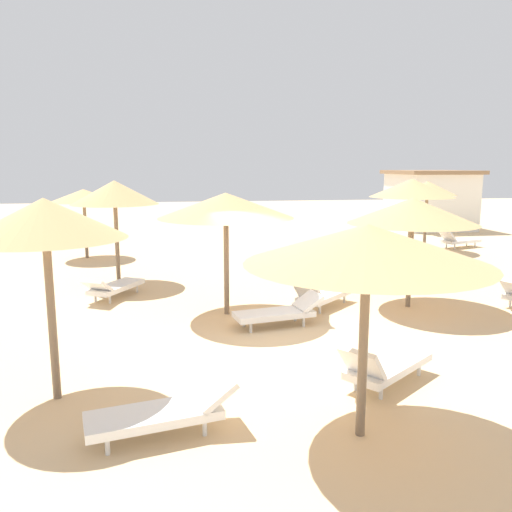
% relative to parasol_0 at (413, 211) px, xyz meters
% --- Properties ---
extents(ground_plane, '(80.00, 80.00, 0.00)m').
position_rel_parasol_0_xyz_m(ground_plane, '(-3.62, -2.07, -2.34)').
color(ground_plane, '#DBBA8C').
extents(parasol_0, '(3.07, 3.07, 2.66)m').
position_rel_parasol_0_xyz_m(parasol_0, '(0.00, 0.00, 0.00)').
color(parasol_0, '#75604C').
rests_on(parasol_0, ground).
extents(parasol_1, '(2.46, 2.46, 3.00)m').
position_rel_parasol_0_xyz_m(parasol_1, '(-7.25, 3.64, 0.31)').
color(parasol_1, '#75604C').
rests_on(parasol_1, ground).
extents(parasol_3, '(2.25, 2.25, 2.81)m').
position_rel_parasol_0_xyz_m(parasol_3, '(4.40, 7.72, 0.17)').
color(parasol_3, '#75604C').
rests_on(parasol_3, ground).
extents(parasol_4, '(3.07, 3.07, 2.81)m').
position_rel_parasol_0_xyz_m(parasol_4, '(-4.44, 0.10, 0.18)').
color(parasol_4, '#75604C').
rests_on(parasol_4, ground).
extents(parasol_5, '(3.00, 3.00, 2.72)m').
position_rel_parasol_0_xyz_m(parasol_5, '(-3.31, -5.56, 0.12)').
color(parasol_5, '#75604C').
rests_on(parasol_5, ground).
extents(parasol_6, '(2.27, 2.27, 2.97)m').
position_rel_parasol_0_xyz_m(parasol_6, '(-7.39, -3.84, 0.32)').
color(parasol_6, '#75604C').
rests_on(parasol_6, ground).
extents(parasol_7, '(2.86, 2.86, 2.97)m').
position_rel_parasol_0_xyz_m(parasol_7, '(2.46, 5.11, 0.31)').
color(parasol_7, '#75604C').
rests_on(parasol_7, ground).
extents(parasol_9, '(2.46, 2.46, 2.56)m').
position_rel_parasol_0_xyz_m(parasol_9, '(-8.87, 8.19, -0.03)').
color(parasol_9, '#75604C').
rests_on(parasol_9, ground).
extents(lounger_0, '(1.79, 1.73, 0.79)m').
position_rel_parasol_0_xyz_m(lounger_0, '(-2.11, 0.24, -2.02)').
color(lounger_0, white).
rests_on(lounger_0, ground).
extents(lounger_1, '(1.50, 1.97, 0.68)m').
position_rel_parasol_0_xyz_m(lounger_1, '(-7.21, 1.96, -2.03)').
color(lounger_1, white).
rests_on(lounger_1, ground).
extents(lounger_3, '(1.98, 1.17, 0.75)m').
position_rel_parasol_0_xyz_m(lounger_3, '(6.19, 8.20, -2.02)').
color(lounger_3, white).
rests_on(lounger_3, ground).
extents(lounger_4, '(1.99, 0.98, 0.67)m').
position_rel_parasol_0_xyz_m(lounger_4, '(-3.41, -1.00, -2.03)').
color(lounger_4, white).
rests_on(lounger_4, ground).
extents(lounger_5, '(1.86, 1.62, 0.80)m').
position_rel_parasol_0_xyz_m(lounger_5, '(-2.41, -4.20, -2.02)').
color(lounger_5, white).
rests_on(lounger_5, ground).
extents(lounger_6, '(1.99, 1.03, 0.69)m').
position_rel_parasol_0_xyz_m(lounger_6, '(-5.78, -5.15, -2.03)').
color(lounger_6, white).
rests_on(lounger_6, ground).
extents(bench_0, '(0.51, 1.52, 0.49)m').
position_rel_parasol_0_xyz_m(bench_0, '(4.01, 11.64, -2.00)').
color(bench_0, brown).
rests_on(bench_0, ground).
extents(beach_cabana, '(4.06, 4.33, 3.16)m').
position_rel_parasol_0_xyz_m(beach_cabana, '(8.21, 14.68, -0.74)').
color(beach_cabana, white).
rests_on(beach_cabana, ground).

